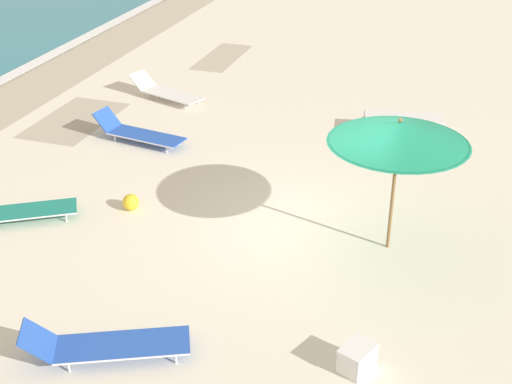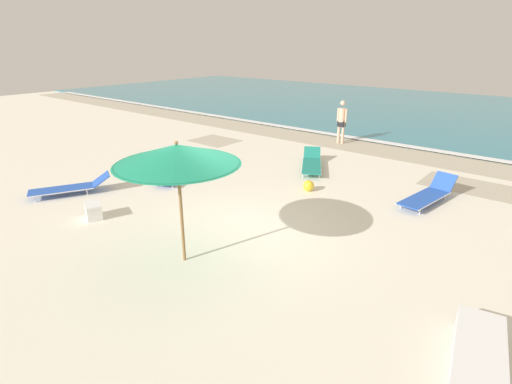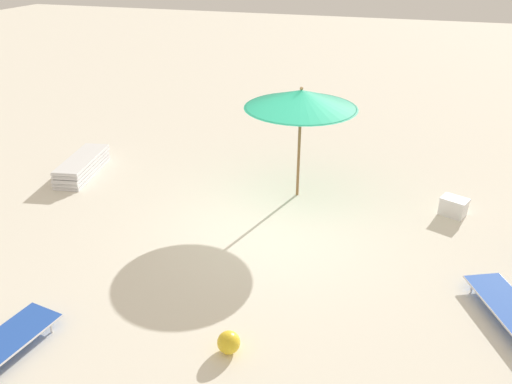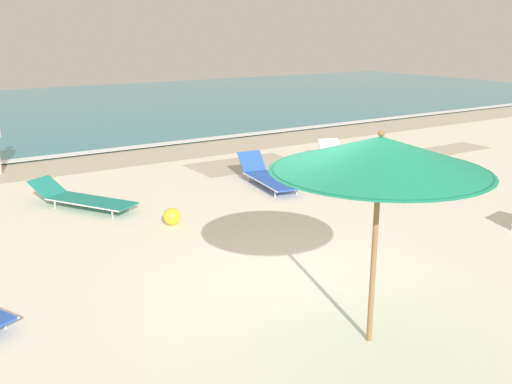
{
  "view_description": "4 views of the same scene",
  "coord_description": "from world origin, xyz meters",
  "px_view_note": "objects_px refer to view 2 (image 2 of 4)",
  "views": [
    {
      "loc": [
        -10.71,
        -2.36,
        6.62
      ],
      "look_at": [
        -0.16,
        1.11,
        0.71
      ],
      "focal_mm": 50.0,
      "sensor_mm": 36.0,
      "label": 1
    },
    {
      "loc": [
        5.33,
        -5.67,
        4.04
      ],
      "look_at": [
        -0.12,
        0.97,
        0.76
      ],
      "focal_mm": 28.0,
      "sensor_mm": 36.0,
      "label": 2
    },
    {
      "loc": [
        -2.17,
        8.24,
        4.96
      ],
      "look_at": [
        0.17,
        0.85,
        1.04
      ],
      "focal_mm": 35.0,
      "sensor_mm": 36.0,
      "label": 3
    },
    {
      "loc": [
        -4.26,
        -5.38,
        3.37
      ],
      "look_at": [
        -0.0,
        1.24,
        1.12
      ],
      "focal_mm": 40.0,
      "sensor_mm": 36.0,
      "label": 4
    }
  ],
  "objects_px": {
    "sun_lounger_under_umbrella": "(428,195)",
    "cooler_box": "(93,211)",
    "sun_lounger_beside_umbrella": "(70,187)",
    "beachgoer_wading_adult": "(342,119)",
    "sun_lounger_near_water_left": "(312,163)",
    "beach_ball": "(309,186)",
    "lounger_stack": "(478,361)",
    "sun_lounger_near_water_right": "(178,171)",
    "beach_umbrella": "(177,155)"
  },
  "relations": [
    {
      "from": "sun_lounger_under_umbrella",
      "to": "cooler_box",
      "type": "xyz_separation_m",
      "value": [
        -5.91,
        -6.18,
        -0.03
      ]
    },
    {
      "from": "sun_lounger_beside_umbrella",
      "to": "beachgoer_wading_adult",
      "type": "height_order",
      "value": "beachgoer_wading_adult"
    },
    {
      "from": "sun_lounger_near_water_left",
      "to": "beach_ball",
      "type": "relative_size",
      "value": 7.22
    },
    {
      "from": "cooler_box",
      "to": "lounger_stack",
      "type": "bearing_deg",
      "value": 26.31
    },
    {
      "from": "sun_lounger_near_water_right",
      "to": "cooler_box",
      "type": "distance_m",
      "value": 3.42
    },
    {
      "from": "sun_lounger_near_water_right",
      "to": "sun_lounger_under_umbrella",
      "type": "bearing_deg",
      "value": -1.83
    },
    {
      "from": "beach_ball",
      "to": "cooler_box",
      "type": "relative_size",
      "value": 0.53
    },
    {
      "from": "beach_umbrella",
      "to": "cooler_box",
      "type": "distance_m",
      "value": 3.75
    },
    {
      "from": "sun_lounger_under_umbrella",
      "to": "lounger_stack",
      "type": "bearing_deg",
      "value": -58.54
    },
    {
      "from": "lounger_stack",
      "to": "beachgoer_wading_adult",
      "type": "distance_m",
      "value": 12.43
    },
    {
      "from": "beach_umbrella",
      "to": "lounger_stack",
      "type": "bearing_deg",
      "value": 5.32
    },
    {
      "from": "sun_lounger_near_water_right",
      "to": "beachgoer_wading_adult",
      "type": "distance_m",
      "value": 7.5
    },
    {
      "from": "sun_lounger_near_water_left",
      "to": "cooler_box",
      "type": "height_order",
      "value": "sun_lounger_near_water_left"
    },
    {
      "from": "beach_umbrella",
      "to": "sun_lounger_under_umbrella",
      "type": "height_order",
      "value": "beach_umbrella"
    },
    {
      "from": "sun_lounger_near_water_right",
      "to": "beach_ball",
      "type": "bearing_deg",
      "value": -2.5
    },
    {
      "from": "lounger_stack",
      "to": "sun_lounger_beside_umbrella",
      "type": "distance_m",
      "value": 10.3
    },
    {
      "from": "beach_umbrella",
      "to": "lounger_stack",
      "type": "relative_size",
      "value": 1.22
    },
    {
      "from": "beachgoer_wading_adult",
      "to": "beach_ball",
      "type": "bearing_deg",
      "value": 111.52
    },
    {
      "from": "beach_ball",
      "to": "sun_lounger_beside_umbrella",
      "type": "bearing_deg",
      "value": -138.42
    },
    {
      "from": "sun_lounger_under_umbrella",
      "to": "beach_ball",
      "type": "distance_m",
      "value": 3.18
    },
    {
      "from": "sun_lounger_near_water_right",
      "to": "beach_ball",
      "type": "relative_size",
      "value": 7.31
    },
    {
      "from": "beach_umbrella",
      "to": "sun_lounger_near_water_right",
      "type": "xyz_separation_m",
      "value": [
        -4.02,
        3.24,
        -1.92
      ]
    },
    {
      "from": "sun_lounger_under_umbrella",
      "to": "cooler_box",
      "type": "height_order",
      "value": "sun_lounger_under_umbrella"
    },
    {
      "from": "sun_lounger_under_umbrella",
      "to": "sun_lounger_near_water_right",
      "type": "xyz_separation_m",
      "value": [
        -6.73,
        -2.87,
        -0.0
      ]
    },
    {
      "from": "beach_umbrella",
      "to": "beachgoer_wading_adult",
      "type": "height_order",
      "value": "beach_umbrella"
    },
    {
      "from": "sun_lounger_near_water_left",
      "to": "beach_umbrella",
      "type": "bearing_deg",
      "value": -110.68
    },
    {
      "from": "lounger_stack",
      "to": "sun_lounger_under_umbrella",
      "type": "height_order",
      "value": "sun_lounger_under_umbrella"
    },
    {
      "from": "sun_lounger_under_umbrella",
      "to": "sun_lounger_beside_umbrella",
      "type": "xyz_separation_m",
      "value": [
        -7.92,
        -5.73,
        -0.01
      ]
    },
    {
      "from": "lounger_stack",
      "to": "cooler_box",
      "type": "height_order",
      "value": "lounger_stack"
    },
    {
      "from": "beach_umbrella",
      "to": "beach_ball",
      "type": "relative_size",
      "value": 7.62
    },
    {
      "from": "beach_umbrella",
      "to": "sun_lounger_beside_umbrella",
      "type": "relative_size",
      "value": 1.1
    },
    {
      "from": "sun_lounger_beside_umbrella",
      "to": "cooler_box",
      "type": "bearing_deg",
      "value": 13.83
    },
    {
      "from": "beach_ball",
      "to": "sun_lounger_near_water_right",
      "type": "bearing_deg",
      "value": -157.6
    },
    {
      "from": "sun_lounger_near_water_left",
      "to": "cooler_box",
      "type": "distance_m",
      "value": 7.02
    },
    {
      "from": "beachgoer_wading_adult",
      "to": "sun_lounger_beside_umbrella",
      "type": "bearing_deg",
      "value": 75.36
    },
    {
      "from": "sun_lounger_under_umbrella",
      "to": "sun_lounger_beside_umbrella",
      "type": "relative_size",
      "value": 1.03
    },
    {
      "from": "sun_lounger_beside_umbrella",
      "to": "beachgoer_wading_adult",
      "type": "distance_m",
      "value": 10.57
    },
    {
      "from": "beachgoer_wading_adult",
      "to": "sun_lounger_near_water_right",
      "type": "bearing_deg",
      "value": 77.9
    },
    {
      "from": "cooler_box",
      "to": "sun_lounger_near_water_right",
      "type": "bearing_deg",
      "value": 126.43
    },
    {
      "from": "beach_umbrella",
      "to": "cooler_box",
      "type": "relative_size",
      "value": 4.01
    },
    {
      "from": "sun_lounger_near_water_right",
      "to": "beachgoer_wading_adult",
      "type": "xyz_separation_m",
      "value": [
        1.78,
        7.24,
        0.79
      ]
    },
    {
      "from": "beach_umbrella",
      "to": "cooler_box",
      "type": "height_order",
      "value": "beach_umbrella"
    },
    {
      "from": "sun_lounger_near_water_left",
      "to": "beachgoer_wading_adult",
      "type": "distance_m",
      "value": 4.02
    },
    {
      "from": "beachgoer_wading_adult",
      "to": "beach_ball",
      "type": "height_order",
      "value": "beachgoer_wading_adult"
    },
    {
      "from": "beach_umbrella",
      "to": "cooler_box",
      "type": "xyz_separation_m",
      "value": [
        -3.2,
        -0.08,
        -1.95
      ]
    },
    {
      "from": "sun_lounger_beside_umbrella",
      "to": "sun_lounger_near_water_left",
      "type": "height_order",
      "value": "sun_lounger_near_water_left"
    },
    {
      "from": "sun_lounger_near_water_left",
      "to": "sun_lounger_beside_umbrella",
      "type": "bearing_deg",
      "value": -153.45
    },
    {
      "from": "sun_lounger_under_umbrella",
      "to": "beachgoer_wading_adult",
      "type": "xyz_separation_m",
      "value": [
        -4.95,
        4.38,
        0.78
      ]
    },
    {
      "from": "beachgoer_wading_adult",
      "to": "cooler_box",
      "type": "xyz_separation_m",
      "value": [
        -0.96,
        -10.56,
        -0.81
      ]
    },
    {
      "from": "lounger_stack",
      "to": "beach_ball",
      "type": "bearing_deg",
      "value": 130.23
    }
  ]
}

